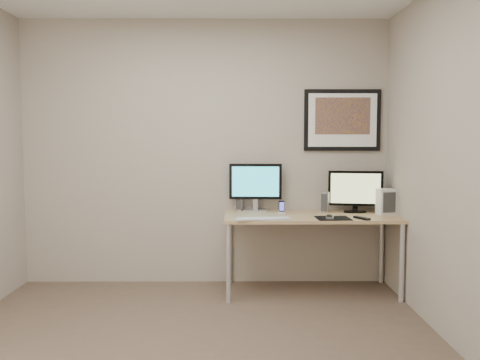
# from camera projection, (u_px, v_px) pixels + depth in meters

# --- Properties ---
(floor) EXTENTS (3.60, 3.60, 0.00)m
(floor) POSITION_uv_depth(u_px,v_px,m) (191.00, 352.00, 3.43)
(floor) COLOR brown
(floor) RESTS_ON ground
(room) EXTENTS (3.60, 3.60, 3.60)m
(room) POSITION_uv_depth(u_px,v_px,m) (195.00, 111.00, 3.74)
(room) COLOR white
(room) RESTS_ON ground
(desk) EXTENTS (1.60, 0.70, 0.73)m
(desk) POSITION_uv_depth(u_px,v_px,m) (311.00, 222.00, 4.73)
(desk) COLOR #A0754D
(desk) RESTS_ON floor
(framed_art) EXTENTS (0.75, 0.04, 0.60)m
(framed_art) POSITION_uv_depth(u_px,v_px,m) (342.00, 120.00, 4.98)
(framed_art) COLOR black
(framed_art) RESTS_ON room
(monitor_large) EXTENTS (0.51, 0.18, 0.47)m
(monitor_large) POSITION_uv_depth(u_px,v_px,m) (255.00, 185.00, 4.95)
(monitor_large) COLOR #ADADB2
(monitor_large) RESTS_ON desk
(monitor_tv) EXTENTS (0.51, 0.16, 0.40)m
(monitor_tv) POSITION_uv_depth(u_px,v_px,m) (355.00, 190.00, 4.85)
(monitor_tv) COLOR black
(monitor_tv) RESTS_ON desk
(speaker_left) EXTENTS (0.09, 0.09, 0.18)m
(speaker_left) POSITION_uv_depth(u_px,v_px,m) (240.00, 202.00, 5.01)
(speaker_left) COLOR #ADADB2
(speaker_left) RESTS_ON desk
(speaker_right) EXTENTS (0.10, 0.10, 0.20)m
(speaker_right) POSITION_uv_depth(u_px,v_px,m) (325.00, 202.00, 4.87)
(speaker_right) COLOR #ADADB2
(speaker_right) RESTS_ON desk
(phone_dock) EXTENTS (0.06, 0.06, 0.12)m
(phone_dock) POSITION_uv_depth(u_px,v_px,m) (282.00, 207.00, 4.84)
(phone_dock) COLOR black
(phone_dock) RESTS_ON desk
(keyboard) EXTENTS (0.49, 0.19, 0.02)m
(keyboard) POSITION_uv_depth(u_px,v_px,m) (264.00, 219.00, 4.44)
(keyboard) COLOR silver
(keyboard) RESTS_ON desk
(mousepad) EXTENTS (0.31, 0.28, 0.00)m
(mousepad) POSITION_uv_depth(u_px,v_px,m) (333.00, 218.00, 4.52)
(mousepad) COLOR black
(mousepad) RESTS_ON desk
(mouse) EXTENTS (0.08, 0.12, 0.04)m
(mouse) POSITION_uv_depth(u_px,v_px,m) (330.00, 216.00, 4.49)
(mouse) COLOR black
(mouse) RESTS_ON mousepad
(remote) EXTENTS (0.12, 0.18, 0.02)m
(remote) POSITION_uv_depth(u_px,v_px,m) (362.00, 218.00, 4.47)
(remote) COLOR black
(remote) RESTS_ON desk
(fan_unit) EXTENTS (0.18, 0.15, 0.24)m
(fan_unit) POSITION_uv_depth(u_px,v_px,m) (386.00, 202.00, 4.75)
(fan_unit) COLOR silver
(fan_unit) RESTS_ON desk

